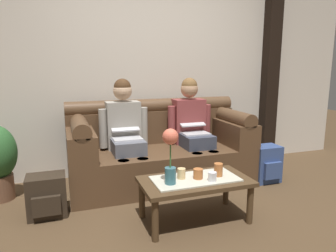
{
  "coord_description": "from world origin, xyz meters",
  "views": [
    {
      "loc": [
        -1.07,
        -2.2,
        1.36
      ],
      "look_at": [
        -0.01,
        0.85,
        0.73
      ],
      "focal_mm": 33.05,
      "sensor_mm": 36.0,
      "label": 1
    }
  ],
  "objects_px": {
    "cup_far_center": "(198,174)",
    "backpack_left": "(47,196)",
    "couch": "(160,151)",
    "backpack_right": "(266,164)",
    "flower_vase": "(170,150)",
    "coffee_table": "(195,185)",
    "person_left": "(125,130)",
    "cup_far_left": "(212,176)",
    "cup_near_left": "(218,170)",
    "cup_near_right": "(181,173)",
    "person_right": "(192,125)"
  },
  "relations": [
    {
      "from": "cup_near_right",
      "to": "backpack_right",
      "type": "xyz_separation_m",
      "value": [
        1.31,
        0.56,
        -0.23
      ]
    },
    {
      "from": "couch",
      "to": "person_right",
      "type": "relative_size",
      "value": 1.7
    },
    {
      "from": "person_right",
      "to": "backpack_right",
      "type": "distance_m",
      "value": 0.99
    },
    {
      "from": "person_right",
      "to": "backpack_left",
      "type": "height_order",
      "value": "person_right"
    },
    {
      "from": "backpack_right",
      "to": "cup_far_center",
      "type": "bearing_deg",
      "value": -152.4
    },
    {
      "from": "cup_far_center",
      "to": "backpack_right",
      "type": "distance_m",
      "value": 1.34
    },
    {
      "from": "cup_near_left",
      "to": "cup_near_right",
      "type": "distance_m",
      "value": 0.34
    },
    {
      "from": "cup_far_center",
      "to": "person_left",
      "type": "bearing_deg",
      "value": 112.38
    },
    {
      "from": "cup_near_left",
      "to": "cup_far_left",
      "type": "bearing_deg",
      "value": -139.26
    },
    {
      "from": "couch",
      "to": "cup_near_left",
      "type": "xyz_separation_m",
      "value": [
        0.22,
        -1.04,
        0.08
      ]
    },
    {
      "from": "cup_near_left",
      "to": "cup_near_right",
      "type": "bearing_deg",
      "value": 171.67
    },
    {
      "from": "cup_far_center",
      "to": "backpack_left",
      "type": "xyz_separation_m",
      "value": [
        -1.26,
        0.54,
        -0.25
      ]
    },
    {
      "from": "cup_far_left",
      "to": "couch",
      "type": "bearing_deg",
      "value": 95.62
    },
    {
      "from": "cup_near_left",
      "to": "person_left",
      "type": "bearing_deg",
      "value": 121.01
    },
    {
      "from": "cup_near_left",
      "to": "backpack_right",
      "type": "distance_m",
      "value": 1.17
    },
    {
      "from": "coffee_table",
      "to": "backpack_right",
      "type": "bearing_deg",
      "value": 26.65
    },
    {
      "from": "cup_far_center",
      "to": "cup_far_left",
      "type": "distance_m",
      "value": 0.13
    },
    {
      "from": "coffee_table",
      "to": "cup_near_left",
      "type": "distance_m",
      "value": 0.25
    },
    {
      "from": "coffee_table",
      "to": "backpack_left",
      "type": "bearing_deg",
      "value": 157.26
    },
    {
      "from": "couch",
      "to": "backpack_right",
      "type": "distance_m",
      "value": 1.27
    },
    {
      "from": "backpack_right",
      "to": "flower_vase",
      "type": "bearing_deg",
      "value": -155.86
    },
    {
      "from": "couch",
      "to": "flower_vase",
      "type": "height_order",
      "value": "couch"
    },
    {
      "from": "coffee_table",
      "to": "flower_vase",
      "type": "bearing_deg",
      "value": -169.21
    },
    {
      "from": "couch",
      "to": "person_left",
      "type": "bearing_deg",
      "value": -179.59
    },
    {
      "from": "person_left",
      "to": "cup_near_right",
      "type": "distance_m",
      "value": 1.05
    },
    {
      "from": "person_right",
      "to": "cup_far_center",
      "type": "xyz_separation_m",
      "value": [
        -0.39,
        -1.04,
        -0.22
      ]
    },
    {
      "from": "couch",
      "to": "cup_near_right",
      "type": "height_order",
      "value": "couch"
    },
    {
      "from": "backpack_left",
      "to": "flower_vase",
      "type": "bearing_deg",
      "value": -29.74
    },
    {
      "from": "person_left",
      "to": "flower_vase",
      "type": "relative_size",
      "value": 2.62
    },
    {
      "from": "coffee_table",
      "to": "flower_vase",
      "type": "height_order",
      "value": "flower_vase"
    },
    {
      "from": "person_right",
      "to": "cup_far_center",
      "type": "relative_size",
      "value": 14.03
    },
    {
      "from": "cup_far_left",
      "to": "backpack_right",
      "type": "xyz_separation_m",
      "value": [
        1.08,
        0.7,
        -0.22
      ]
    },
    {
      "from": "couch",
      "to": "flower_vase",
      "type": "bearing_deg",
      "value": -103.06
    },
    {
      "from": "person_left",
      "to": "cup_far_center",
      "type": "height_order",
      "value": "person_left"
    },
    {
      "from": "person_right",
      "to": "backpack_left",
      "type": "relative_size",
      "value": 3.17
    },
    {
      "from": "couch",
      "to": "cup_near_right",
      "type": "distance_m",
      "value": 1.0
    },
    {
      "from": "couch",
      "to": "cup_far_center",
      "type": "relative_size",
      "value": 23.91
    },
    {
      "from": "person_right",
      "to": "coffee_table",
      "type": "xyz_separation_m",
      "value": [
        -0.41,
        -1.02,
        -0.32
      ]
    },
    {
      "from": "cup_far_left",
      "to": "backpack_left",
      "type": "xyz_separation_m",
      "value": [
        -1.35,
        0.63,
        -0.24
      ]
    },
    {
      "from": "backpack_right",
      "to": "backpack_left",
      "type": "xyz_separation_m",
      "value": [
        -2.43,
        -0.07,
        -0.02
      ]
    },
    {
      "from": "person_right",
      "to": "cup_near_right",
      "type": "distance_m",
      "value": 1.14
    },
    {
      "from": "cup_near_right",
      "to": "person_left",
      "type": "bearing_deg",
      "value": 106.33
    },
    {
      "from": "backpack_left",
      "to": "couch",
      "type": "bearing_deg",
      "value": 21.98
    },
    {
      "from": "person_left",
      "to": "cup_near_right",
      "type": "bearing_deg",
      "value": -73.67
    },
    {
      "from": "cup_near_right",
      "to": "backpack_right",
      "type": "height_order",
      "value": "cup_near_right"
    },
    {
      "from": "backpack_right",
      "to": "backpack_left",
      "type": "bearing_deg",
      "value": -178.23
    },
    {
      "from": "person_right",
      "to": "flower_vase",
      "type": "xyz_separation_m",
      "value": [
        -0.66,
        -1.07,
        0.02
      ]
    },
    {
      "from": "flower_vase",
      "to": "cup_far_center",
      "type": "relative_size",
      "value": 5.36
    },
    {
      "from": "cup_near_left",
      "to": "cup_far_left",
      "type": "relative_size",
      "value": 1.5
    },
    {
      "from": "couch",
      "to": "cup_far_left",
      "type": "relative_size",
      "value": 27.2
    }
  ]
}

